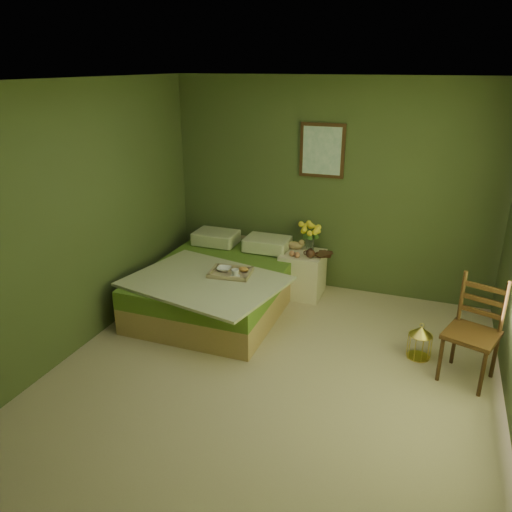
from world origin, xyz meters
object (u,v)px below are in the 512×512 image
at_px(nightstand, 303,268).
at_px(chair, 473,323).
at_px(birdcage, 420,342).
at_px(bed, 221,280).

height_order(nightstand, chair, nightstand).
relative_size(nightstand, birdcage, 2.91).
xyz_separation_m(bed, birdcage, (2.30, -0.40, -0.15)).
distance_m(nightstand, birdcage, 1.79).
distance_m(bed, chair, 2.78).
height_order(chair, birdcage, chair).
bearing_deg(nightstand, bed, -143.81).
bearing_deg(birdcage, chair, -19.27).
xyz_separation_m(chair, birdcage, (-0.42, 0.15, -0.37)).
bearing_deg(nightstand, birdcage, -34.70).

